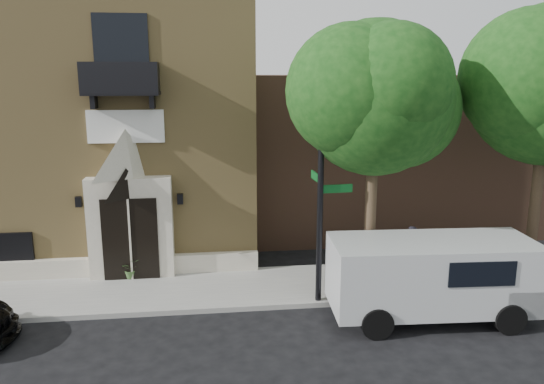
% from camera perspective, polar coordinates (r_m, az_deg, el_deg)
% --- Properties ---
extents(ground, '(120.00, 120.00, 0.00)m').
position_cam_1_polar(ground, '(15.18, -12.13, -12.93)').
color(ground, black).
rests_on(ground, ground).
extents(sidewalk, '(42.00, 3.00, 0.15)m').
position_cam_1_polar(sidewalk, '(16.45, -8.16, -10.40)').
color(sidewalk, gray).
rests_on(sidewalk, ground).
extents(church, '(12.20, 11.01, 9.30)m').
position_cam_1_polar(church, '(22.12, -18.69, 7.21)').
color(church, '#A88A4F').
rests_on(church, ground).
extents(neighbour_building, '(18.00, 8.00, 6.40)m').
position_cam_1_polar(neighbour_building, '(25.18, 17.90, 4.56)').
color(neighbour_building, brown).
rests_on(neighbour_building, ground).
extents(street_tree_left, '(4.97, 4.38, 7.77)m').
position_cam_1_polar(street_tree_left, '(14.72, 11.26, 10.02)').
color(street_tree_left, '#38281C').
rests_on(street_tree_left, sidewalk).
extents(cargo_van, '(5.49, 2.50, 2.19)m').
position_cam_1_polar(cargo_van, '(14.96, 17.50, -8.53)').
color(cargo_van, '#B8BBBC').
rests_on(cargo_van, ground).
extents(street_sign, '(1.00, 1.00, 6.27)m').
position_cam_1_polar(street_sign, '(14.54, 5.27, -0.02)').
color(street_sign, black).
rests_on(street_sign, sidewalk).
extents(fire_hydrant, '(0.44, 0.35, 0.78)m').
position_cam_1_polar(fire_hydrant, '(15.89, 10.81, -9.57)').
color(fire_hydrant, '#B32506').
rests_on(fire_hydrant, sidewalk).
extents(dumpster, '(1.75, 1.00, 1.14)m').
position_cam_1_polar(dumpster, '(17.18, 19.80, -7.69)').
color(dumpster, '#0F3714').
rests_on(dumpster, sidewalk).
extents(planter, '(0.71, 0.66, 0.64)m').
position_cam_1_polar(planter, '(17.46, -14.94, -7.94)').
color(planter, '#406330').
rests_on(planter, sidewalk).
extents(pedestrian_near, '(0.69, 0.66, 1.60)m').
position_cam_1_polar(pedestrian_near, '(17.61, 14.61, -6.08)').
color(pedestrian_near, black).
rests_on(pedestrian_near, sidewalk).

